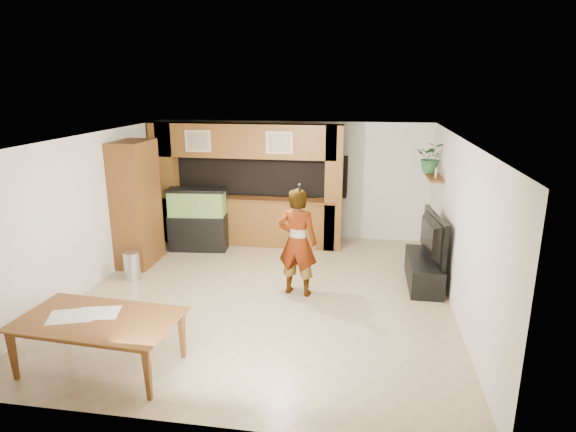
% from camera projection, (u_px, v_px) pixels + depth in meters
% --- Properties ---
extents(floor, '(6.50, 6.50, 0.00)m').
position_uv_depth(floor, '(265.00, 294.00, 8.05)').
color(floor, tan).
rests_on(floor, ground).
extents(ceiling, '(6.50, 6.50, 0.00)m').
position_uv_depth(ceiling, '(263.00, 138.00, 7.36)').
color(ceiling, white).
rests_on(ceiling, wall_back).
extents(wall_back, '(6.00, 0.00, 6.00)m').
position_uv_depth(wall_back, '(294.00, 180.00, 10.80)').
color(wall_back, silver).
rests_on(wall_back, floor).
extents(wall_left, '(0.00, 6.50, 6.50)m').
position_uv_depth(wall_left, '(91.00, 211.00, 8.16)').
color(wall_left, silver).
rests_on(wall_left, floor).
extents(wall_right, '(0.00, 6.50, 6.50)m').
position_uv_depth(wall_right, '(459.00, 228.00, 7.25)').
color(wall_right, silver).
rests_on(wall_right, floor).
extents(partition, '(4.20, 0.99, 2.60)m').
position_uv_depth(partition, '(246.00, 183.00, 10.35)').
color(partition, brown).
rests_on(partition, floor).
extents(wall_clock, '(0.05, 0.25, 0.25)m').
position_uv_depth(wall_clock, '(119.00, 167.00, 8.94)').
color(wall_clock, black).
rests_on(wall_clock, wall_left).
extents(wall_shelf, '(0.25, 0.90, 0.04)m').
position_uv_depth(wall_shelf, '(434.00, 177.00, 9.02)').
color(wall_shelf, brown).
rests_on(wall_shelf, wall_right).
extents(pantry_cabinet, '(0.60, 0.97, 2.38)m').
position_uv_depth(pantry_cabinet, '(136.00, 204.00, 9.13)').
color(pantry_cabinet, brown).
rests_on(pantry_cabinet, floor).
extents(trash_can, '(0.28, 0.28, 0.52)m').
position_uv_depth(trash_can, '(132.00, 266.00, 8.57)').
color(trash_can, '#B2B2B7').
rests_on(trash_can, floor).
extents(aquarium, '(1.19, 0.45, 1.32)m').
position_uv_depth(aquarium, '(198.00, 220.00, 10.01)').
color(aquarium, black).
rests_on(aquarium, floor).
extents(tv_stand, '(0.53, 1.45, 0.48)m').
position_uv_depth(tv_stand, '(424.00, 271.00, 8.38)').
color(tv_stand, black).
rests_on(tv_stand, floor).
extents(television, '(0.34, 1.38, 0.79)m').
position_uv_depth(television, '(426.00, 236.00, 8.21)').
color(television, black).
rests_on(television, tv_stand).
extents(photo_frame, '(0.04, 0.14, 0.18)m').
position_uv_depth(photo_frame, '(436.00, 173.00, 8.81)').
color(photo_frame, tan).
rests_on(photo_frame, wall_shelf).
extents(potted_plant, '(0.64, 0.59, 0.60)m').
position_uv_depth(potted_plant, '(431.00, 158.00, 9.23)').
color(potted_plant, '#26602F').
rests_on(potted_plant, wall_shelf).
extents(person, '(0.72, 0.54, 1.80)m').
position_uv_depth(person, '(298.00, 242.00, 7.83)').
color(person, '#9D8256').
rests_on(person, floor).
extents(microphone, '(0.03, 0.09, 0.15)m').
position_uv_depth(microphone, '(300.00, 188.00, 7.42)').
color(microphone, black).
rests_on(microphone, person).
extents(dining_table, '(1.99, 1.20, 0.68)m').
position_uv_depth(dining_table, '(99.00, 345.00, 5.84)').
color(dining_table, brown).
rests_on(dining_table, floor).
extents(newspaper_a, '(0.57, 0.48, 0.01)m').
position_uv_depth(newspaper_a, '(98.00, 313.00, 5.91)').
color(newspaper_a, silver).
rests_on(newspaper_a, dining_table).
extents(newspaper_b, '(0.64, 0.55, 0.01)m').
position_uv_depth(newspaper_b, '(72.00, 316.00, 5.83)').
color(newspaper_b, silver).
rests_on(newspaper_b, dining_table).
extents(counter_box, '(0.29, 0.21, 0.18)m').
position_uv_depth(counter_box, '(297.00, 195.00, 10.05)').
color(counter_box, tan).
rests_on(counter_box, partition).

